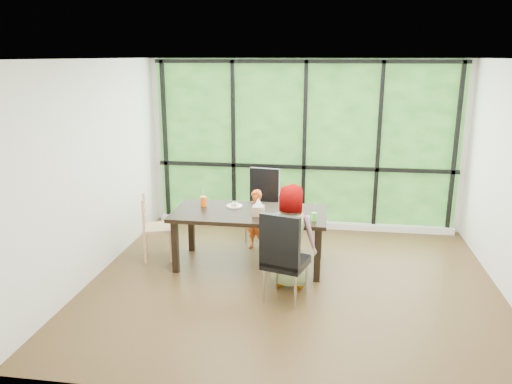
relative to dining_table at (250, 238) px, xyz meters
The scene contains 22 objects.
ground 0.87m from the dining_table, 39.05° to the right, with size 5.00×5.00×0.00m, color black.
back_wall 2.10m from the dining_table, 70.88° to the left, with size 5.00×5.00×0.00m, color silver.
foliage_backdrop 2.08m from the dining_table, 70.68° to the left, with size 4.80×0.02×2.65m, color #204B1A.
window_mullions 2.05m from the dining_table, 70.26° to the left, with size 4.80×0.06×2.65m, color black, non-canonical shape.
window_sill 1.79m from the dining_table, 69.82° to the left, with size 4.80×0.12×0.10m, color silver.
dining_table is the anchor object (origin of this frame).
chair_window_leather 0.99m from the dining_table, 88.82° to the left, with size 0.46×0.46×1.08m, color black.
chair_interior_leather 1.09m from the dining_table, 58.43° to the right, with size 0.46×0.46×1.08m, color black.
chair_end_beech 1.30m from the dining_table, behind, with size 0.42×0.40×0.90m, color tan.
child_toddler 0.58m from the dining_table, 90.00° to the left, with size 0.32×0.21×0.89m, color #D55119.
child_older 0.85m from the dining_table, 42.13° to the right, with size 0.62×0.41×1.28m, color slate.
placemat 0.71m from the dining_table, 23.34° to the right, with size 0.48×0.35×0.01m, color tan.
plate_far 0.50m from the dining_table, 139.66° to the left, with size 0.22×0.22×0.01m, color white.
plate_near 0.73m from the dining_table, 21.53° to the right, with size 0.23×0.23×0.01m, color white.
orange_cup 0.81m from the dining_table, 166.52° to the left, with size 0.08×0.08×0.13m, color orange.
green_cup 0.99m from the dining_table, 16.51° to the right, with size 0.07×0.07×0.11m, color #52D13B.
tissue_box 0.48m from the dining_table, 45.13° to the right, with size 0.14×0.14×0.12m, color tan.
crepe_rolls_far 0.52m from the dining_table, 139.66° to the left, with size 0.10×0.12×0.04m, color tan, non-canonical shape.
crepe_rolls_near 0.74m from the dining_table, 21.53° to the right, with size 0.10×0.12×0.04m, color tan, non-canonical shape.
straw_white 0.88m from the dining_table, 166.52° to the left, with size 0.01×0.01×0.20m, color white.
straw_pink 1.03m from the dining_table, 16.51° to the right, with size 0.01×0.01×0.20m, color pink.
tissue 0.59m from the dining_table, 45.13° to the right, with size 0.12×0.12×0.11m, color white.
Camera 1 is at (0.41, -5.71, 2.73)m, focal length 35.11 mm.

